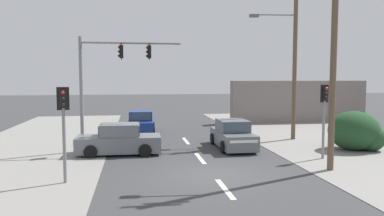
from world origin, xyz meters
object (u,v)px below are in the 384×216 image
object	(u,v)px
sedan_crossing_left	(119,141)
pedestal_signal_left_kerb	(64,118)
pedestal_signal_right_kerb	(324,109)
sedan_kerbside_parked	(233,135)
sedan_oncoming_near	(141,123)
utility_pole_foreground_right	(331,33)
traffic_signal_mast	(106,73)
utility_pole_midground_right	(293,48)

from	to	relation	value
sedan_crossing_left	pedestal_signal_left_kerb	bearing A→B (deg)	-109.46
pedestal_signal_right_kerb	sedan_kerbside_parked	world-z (taller)	pedestal_signal_right_kerb
sedan_kerbside_parked	sedan_oncoming_near	size ratio (longest dim) A/B	0.98
utility_pole_foreground_right	traffic_signal_mast	bearing A→B (deg)	148.79
traffic_signal_mast	pedestal_signal_right_kerb	size ratio (longest dim) A/B	1.69
utility_pole_foreground_right	traffic_signal_mast	size ratio (longest dim) A/B	1.78
pedestal_signal_left_kerb	sedan_oncoming_near	size ratio (longest dim) A/B	0.83
sedan_kerbside_parked	traffic_signal_mast	bearing A→B (deg)	178.05
utility_pole_midground_right	pedestal_signal_right_kerb	xyz separation A→B (m)	(-0.82, -5.55, -3.30)
utility_pole_midground_right	sedan_crossing_left	world-z (taller)	utility_pole_midground_right
utility_pole_foreground_right	utility_pole_midground_right	size ratio (longest dim) A/B	1.00
utility_pole_midground_right	pedestal_signal_right_kerb	size ratio (longest dim) A/B	3.01
traffic_signal_mast	sedan_crossing_left	xyz separation A→B (m)	(0.64, -0.99, -3.44)
utility_pole_midground_right	pedestal_signal_left_kerb	xyz separation A→B (m)	(-12.29, -7.95, -3.30)
utility_pole_foreground_right	sedan_oncoming_near	size ratio (longest dim) A/B	2.48
utility_pole_midground_right	pedestal_signal_left_kerb	bearing A→B (deg)	-147.10
sedan_oncoming_near	sedan_crossing_left	xyz separation A→B (m)	(-1.24, -7.10, 0.00)
pedestal_signal_left_kerb	traffic_signal_mast	bearing A→B (deg)	79.27
traffic_signal_mast	pedestal_signal_left_kerb	size ratio (longest dim) A/B	1.69
utility_pole_foreground_right	sedan_kerbside_parked	bearing A→B (deg)	115.74
pedestal_signal_right_kerb	sedan_oncoming_near	bearing A→B (deg)	131.05
pedestal_signal_left_kerb	sedan_crossing_left	bearing A→B (deg)	70.54
utility_pole_midground_right	traffic_signal_mast	distance (m)	11.43
utility_pole_foreground_right	pedestal_signal_right_kerb	world-z (taller)	utility_pole_foreground_right
utility_pole_foreground_right	pedestal_signal_right_kerb	size ratio (longest dim) A/B	3.00
pedestal_signal_left_kerb	sedan_crossing_left	xyz separation A→B (m)	(1.77, 5.02, -1.71)
utility_pole_foreground_right	pedestal_signal_right_kerb	xyz separation A→B (m)	(0.92, 2.10, -3.29)
utility_pole_foreground_right	utility_pole_midground_right	xyz separation A→B (m)	(1.74, 7.65, 0.02)
pedestal_signal_left_kerb	sedan_kerbside_parked	world-z (taller)	pedestal_signal_left_kerb
utility_pole_foreground_right	pedestal_signal_left_kerb	distance (m)	11.06
sedan_oncoming_near	sedan_crossing_left	world-z (taller)	same
utility_pole_midground_right	sedan_kerbside_parked	distance (m)	7.01
utility_pole_foreground_right	utility_pole_midground_right	bearing A→B (deg)	77.18
pedestal_signal_left_kerb	sedan_crossing_left	world-z (taller)	pedestal_signal_left_kerb
utility_pole_foreground_right	traffic_signal_mast	xyz separation A→B (m)	(-9.41, 5.70, -1.56)
utility_pole_foreground_right	sedan_oncoming_near	xyz separation A→B (m)	(-7.54, 11.82, -5.00)
sedan_kerbside_parked	sedan_crossing_left	bearing A→B (deg)	-172.99
utility_pole_midground_right	sedan_oncoming_near	distance (m)	11.34
traffic_signal_mast	utility_pole_midground_right	bearing A→B (deg)	9.91
utility_pole_midground_right	pedestal_signal_right_kerb	distance (m)	6.51
pedestal_signal_left_kerb	sedan_oncoming_near	distance (m)	12.60
utility_pole_midground_right	sedan_kerbside_parked	xyz separation A→B (m)	(-4.38, -2.18, -5.02)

